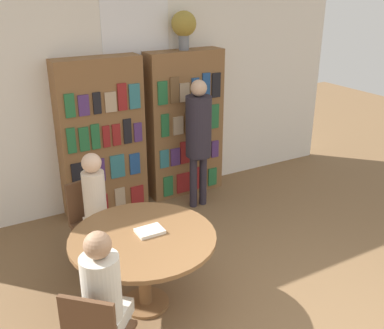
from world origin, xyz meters
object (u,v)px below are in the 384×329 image
Objects in this scene: bookshelf_right at (185,124)px; seated_reader_left at (97,206)px; seated_reader_right at (105,295)px; chair_left_side at (90,217)px; reading_table at (143,246)px; flower_vase at (184,26)px; librarian_standing at (198,131)px; bookshelf_left at (102,138)px.

bookshelf_right is 2.11m from seated_reader_left.
seated_reader_right is (-2.10, -2.62, -0.26)m from bookshelf_right.
chair_left_side is 1.63m from seated_reader_right.
seated_reader_left is at bearing 100.61° from reading_table.
librarian_standing is at bearing -98.17° from flower_vase.
chair_left_side is (-0.53, -1.05, -0.49)m from bookshelf_left.
chair_left_side is (-1.72, -1.05, -0.49)m from bookshelf_right.
bookshelf_right is 1.57× the size of seated_reader_left.
seated_reader_left is (-0.15, 0.79, 0.09)m from reading_table.
reading_table is 0.81m from seated_reader_left.
bookshelf_left is 1.57× the size of seated_reader_left.
seated_reader_left reaches higher than reading_table.
bookshelf_right is 1.17× the size of librarian_standing.
librarian_standing is at bearing -98.35° from bookshelf_right.
seated_reader_left is (-1.69, -1.23, -1.59)m from flower_vase.
reading_table is at bearing -127.24° from bookshelf_right.
flower_vase is at bearing 81.83° from librarian_standing.
bookshelf_left is 1.27m from chair_left_side.
flower_vase is 2.62m from seated_reader_left.
chair_left_side is (-0.18, 0.98, -0.12)m from reading_table.
bookshelf_left is 1.77m from flower_vase.
bookshelf_right reaches higher than librarian_standing.
flower_vase is at bearing 52.85° from reading_table.
bookshelf_right is 3.37m from seated_reader_right.
bookshelf_left is 1.58× the size of seated_reader_right.
bookshelf_left and bookshelf_right have the same top height.
seated_reader_right is (-0.41, -1.39, 0.01)m from seated_reader_left.
bookshelf_left is 1.19m from bookshelf_right.
reading_table is (-1.54, -2.02, -0.36)m from bookshelf_right.
seated_reader_right is at bearing 62.86° from seated_reader_left.
reading_table is 1.00m from chair_left_side.
reading_table is 0.82m from seated_reader_right.
reading_table is at bearing 90.00° from seated_reader_left.
flower_vase is 0.28× the size of librarian_standing.
bookshelf_right is at bearing 52.76° from reading_table.
bookshelf_right is 4.11× the size of flower_vase.
bookshelf_right is (1.19, -0.00, -0.00)m from bookshelf_left.
seated_reader_left is at bearing -111.91° from bookshelf_left.
seated_reader_left is 1.80m from librarian_standing.
bookshelf_right reaches higher than chair_left_side.
chair_left_side is at bearing -161.65° from librarian_standing.
bookshelf_left is 2.78m from seated_reader_right.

